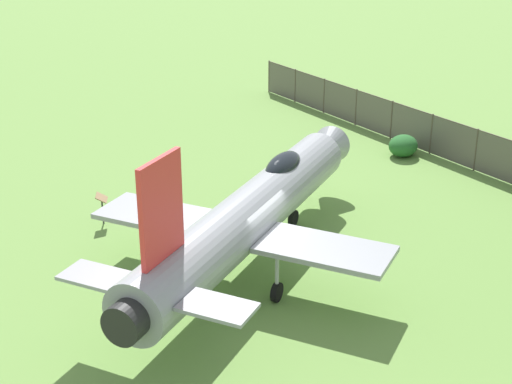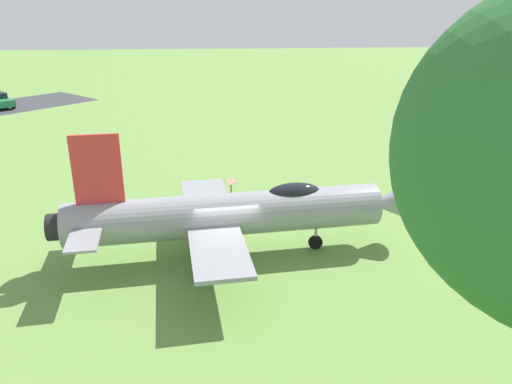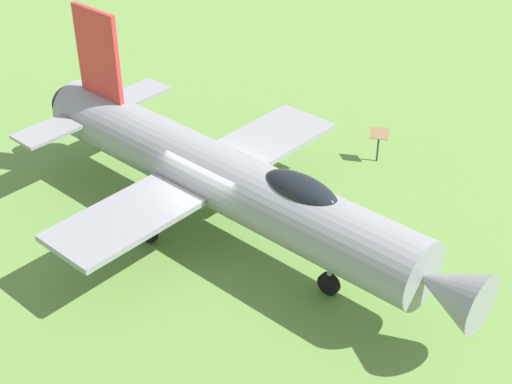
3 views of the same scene
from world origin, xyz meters
name	(u,v)px [view 2 (image 2 of 3)]	position (x,y,z in m)	size (l,w,h in m)	color
ground_plane	(228,256)	(0.00, 0.00, 0.00)	(200.00, 200.00, 0.00)	#668E42
display_jet	(236,213)	(-0.04, 0.37, 1.94)	(9.61, 14.61, 5.43)	gray
info_plaque	(231,184)	(-6.37, 0.39, 0.85)	(0.67, 0.72, 1.14)	#333333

